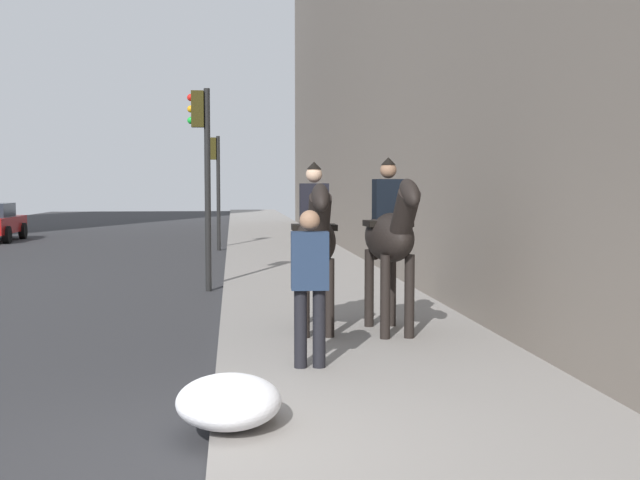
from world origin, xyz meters
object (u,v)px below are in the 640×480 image
Objects in this scene: traffic_light_near_curb at (203,156)px; traffic_light_far_curb at (215,174)px; mounted_horse_far at (390,235)px; mounted_horse_near at (315,238)px; pedestrian_greeting at (310,278)px.

traffic_light_far_curb is at bearing -0.17° from traffic_light_near_curb.
traffic_light_near_curb is (5.38, 2.64, 1.22)m from mounted_horse_far.
mounted_horse_near is 15.23m from traffic_light_far_curb.
traffic_light_far_curb reaches higher than mounted_horse_near.
traffic_light_near_curb is (5.20, 1.66, 1.27)m from mounted_horse_near.
mounted_horse_far is 0.64× the size of traffic_light_far_curb.
traffic_light_near_curb is at bearing -160.82° from mounted_horse_near.
pedestrian_greeting is at bearing -5.96° from mounted_horse_near.
mounted_horse_near reaches higher than pedestrian_greeting.
traffic_light_near_curb is at bearing 179.83° from traffic_light_far_curb.
traffic_light_near_curb reaches higher than mounted_horse_near.
mounted_horse_near is at bearing -4.77° from pedestrian_greeting.
mounted_horse_near is 0.58× the size of traffic_light_near_curb.
traffic_light_near_curb reaches higher than mounted_horse_far.
mounted_horse_far is at bearing -31.16° from pedestrian_greeting.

